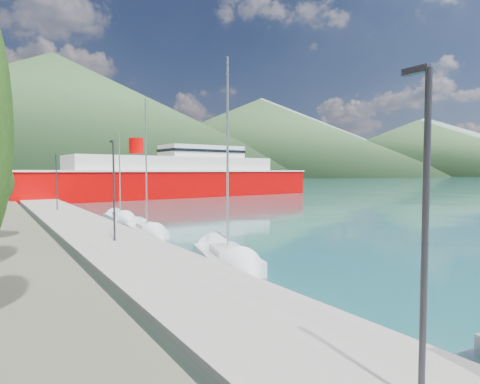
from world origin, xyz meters
TOP-DOWN VIEW (x-y plane):
  - ground at (0.00, 120.00)m, footprint 1400.00×1400.00m
  - quay at (-9.00, 26.00)m, footprint 5.00×88.00m
  - hills_far at (138.59, 618.73)m, footprint 1480.00×900.00m
  - hills_near at (98.04, 372.50)m, footprint 1010.00×520.00m
  - lamp_posts at (-9.00, 14.99)m, footprint 0.15×43.93m
  - sailboat_near at (-5.41, 5.81)m, footprint 4.56×8.54m
  - sailboat_mid at (-5.17, 18.04)m, footprint 2.81×8.07m
  - sailboat_far at (-4.39, 27.96)m, footprint 2.34×6.65m
  - ferry at (16.26, 62.72)m, footprint 59.28×16.47m

SIDE VIEW (x-z plane):
  - ground at x=0.00m, z-range 0.00..0.00m
  - sailboat_far at x=-4.39m, z-range -4.56..5.12m
  - sailboat_mid at x=-5.17m, z-range -5.41..5.97m
  - sailboat_near at x=-5.41m, z-range -5.56..6.20m
  - quay at x=-9.00m, z-range 0.00..0.80m
  - ferry at x=16.26m, z-range -2.28..9.35m
  - lamp_posts at x=-9.00m, z-range 1.05..7.11m
  - hills_near at x=98.04m, z-range -8.32..106.68m
  - hills_far at x=138.59m, z-range -12.61..167.39m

